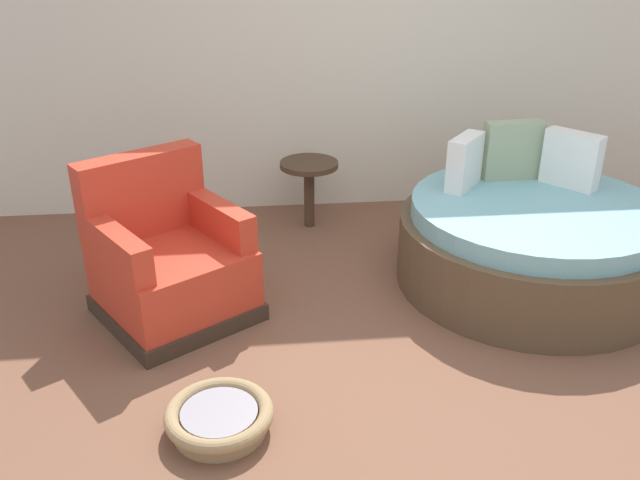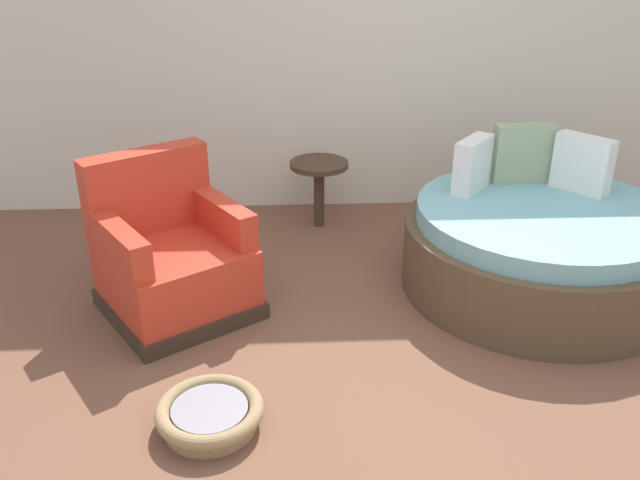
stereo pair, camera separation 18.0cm
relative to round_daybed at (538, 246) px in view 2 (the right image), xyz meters
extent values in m
cube|color=brown|center=(-1.01, -0.92, -0.30)|extent=(8.00, 8.00, 0.02)
cube|color=silver|center=(-1.01, 1.52, 1.17)|extent=(8.00, 0.12, 2.91)
cylinder|color=brown|center=(0.00, -0.01, -0.07)|extent=(1.70, 1.70, 0.44)
cylinder|color=#7AB7C1|center=(0.00, -0.01, 0.22)|extent=(1.57, 1.57, 0.12)
cube|color=white|center=(0.31, 0.25, 0.46)|extent=(0.33, 0.36, 0.37)
cube|color=#93A37F|center=(-0.02, 0.44, 0.47)|extent=(0.40, 0.14, 0.39)
cube|color=white|center=(-0.39, 0.30, 0.45)|extent=(0.31, 0.34, 0.35)
cube|color=#38281E|center=(-2.26, -0.20, -0.24)|extent=(1.11, 1.11, 0.10)
cube|color=red|center=(-2.26, -0.20, -0.02)|extent=(1.05, 1.05, 0.34)
cube|color=red|center=(-2.43, 0.06, 0.40)|extent=(0.72, 0.55, 0.50)
cube|color=red|center=(-2.53, -0.38, 0.26)|extent=(0.48, 0.64, 0.22)
cube|color=red|center=(-1.99, -0.02, 0.26)|extent=(0.48, 0.64, 0.22)
cylinder|color=#9E7F56|center=(-1.97, -1.25, -0.26)|extent=(0.44, 0.44, 0.06)
torus|color=#9E7F56|center=(-1.97, -1.25, -0.19)|extent=(0.51, 0.51, 0.07)
cylinder|color=gray|center=(-1.97, -1.25, -0.20)|extent=(0.36, 0.36, 0.05)
cylinder|color=#473323|center=(-1.35, 1.03, -0.05)|extent=(0.08, 0.08, 0.48)
cylinder|color=#473323|center=(-1.35, 1.03, 0.21)|extent=(0.44, 0.44, 0.04)
camera|label=1|loc=(-1.75, -3.76, 1.89)|focal=37.87mm
camera|label=2|loc=(-1.57, -3.78, 1.89)|focal=37.87mm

